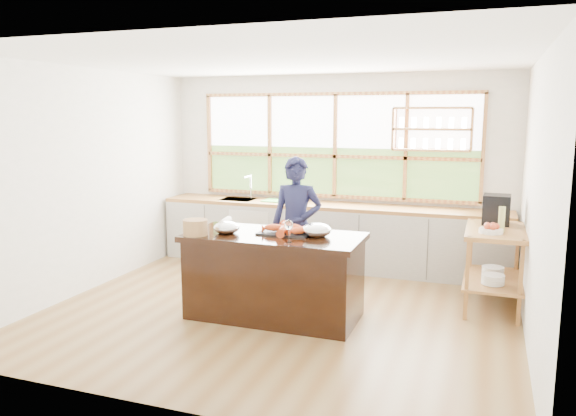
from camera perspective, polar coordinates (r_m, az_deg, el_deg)
The scene contains 18 objects.
ground_plane at distance 6.31m, azimuth -0.72°, elevation -10.36°, with size 5.00×5.00×0.00m, color olive.
room_shell at distance 6.42m, azimuth 1.06°, elevation 6.00°, with size 5.02×4.52×2.71m.
back_counter at distance 7.97m, azimuth 4.03°, elevation -2.76°, with size 4.90×0.63×0.90m.
right_shelf_unit at distance 6.63m, azimuth 20.20°, elevation -4.52°, with size 0.62×1.10×0.90m.
island at distance 5.99m, azimuth -1.40°, elevation -6.88°, with size 1.85×0.90×0.90m.
cook at distance 6.65m, azimuth 0.86°, elevation -1.91°, with size 0.60×0.40×1.66m, color #161839.
potted_plant at distance 8.09m, azimuth 0.42°, elevation 1.58°, with size 0.14×0.09×0.26m, color slate.
cutting_board at distance 8.12m, azimuth -1.09°, elevation 0.75°, with size 0.40×0.30×0.01m, color green.
espresso_machine at distance 6.84m, azimuth 20.42°, elevation -0.14°, with size 0.30×0.32×0.34m, color black.
wine_bottle at distance 6.38m, azimuth 20.88°, elevation -1.10°, with size 0.07×0.07×0.28m, color #B2BA5F.
fruit_bowl at distance 6.32m, azimuth 19.94°, elevation -2.03°, with size 0.25×0.25×0.11m.
slate_board at distance 5.95m, azimuth -0.18°, elevation -2.48°, with size 0.55×0.40×0.02m, color black.
lobster_pile at distance 5.90m, azimuth -0.08°, elevation -2.09°, with size 0.52×0.48×0.08m.
mixing_bowl_left at distance 5.98m, azimuth -6.26°, elevation -2.00°, with size 0.28×0.28×0.13m, color silver.
mixing_bowl_right at distance 5.79m, azimuth 2.94°, elevation -2.26°, with size 0.31×0.31×0.15m, color silver.
wine_glass at distance 5.51m, azimuth 0.07°, elevation -1.83°, with size 0.08×0.08×0.22m.
wicker_basket at distance 5.92m, azimuth -9.39°, elevation -1.95°, with size 0.26×0.26×0.16m, color #AA7547.
parchment_roll at distance 6.41m, azimuth -6.38°, elevation -1.39°, with size 0.08×0.08×0.30m, color white.
Camera 1 is at (2.08, -5.56, 2.15)m, focal length 35.00 mm.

